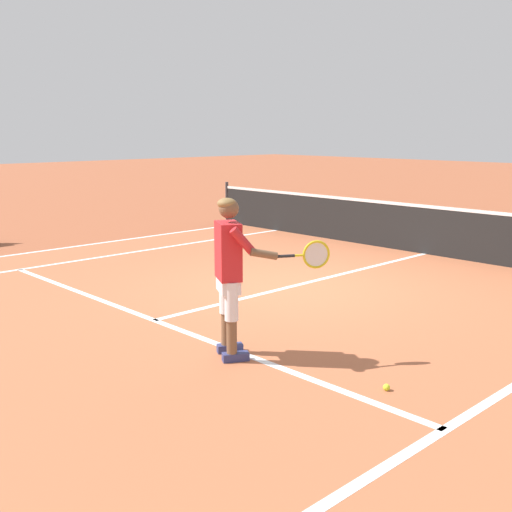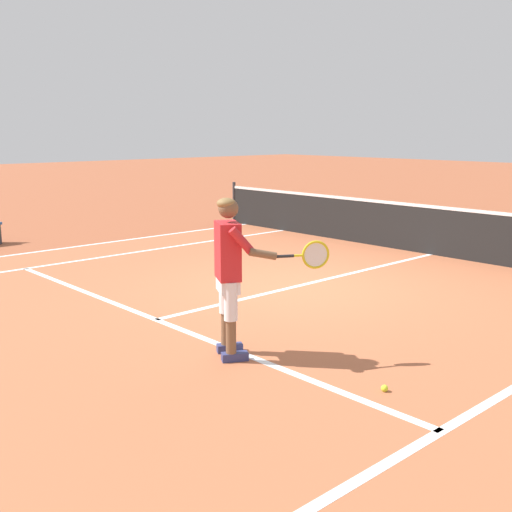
% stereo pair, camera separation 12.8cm
% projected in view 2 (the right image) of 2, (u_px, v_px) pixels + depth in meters
% --- Properties ---
extents(ground_plane, '(80.00, 80.00, 0.00)m').
position_uv_depth(ground_plane, '(296.00, 287.00, 9.72)').
color(ground_plane, '#9E5133').
extents(court_inner_surface, '(10.98, 10.16, 0.00)m').
position_uv_depth(court_inner_surface, '(245.00, 299.00, 9.01)').
color(court_inner_surface, '#B2603D').
rests_on(court_inner_surface, ground).
extents(line_service, '(8.23, 0.10, 0.01)m').
position_uv_depth(line_service, '(156.00, 320.00, 8.01)').
color(line_service, white).
rests_on(line_service, ground).
extents(line_centre_service, '(0.10, 6.40, 0.01)m').
position_uv_depth(line_centre_service, '(322.00, 280.00, 10.13)').
color(line_centre_service, white).
rests_on(line_centre_service, ground).
extents(line_singles_left, '(0.10, 9.76, 0.01)m').
position_uv_depth(line_singles_left, '(103.00, 257.00, 11.99)').
color(line_singles_left, white).
rests_on(line_singles_left, ground).
extents(line_doubles_left, '(0.10, 9.76, 0.01)m').
position_uv_depth(line_doubles_left, '(70.00, 247.00, 12.98)').
color(line_doubles_left, white).
rests_on(line_doubles_left, ground).
extents(tennis_net, '(11.96, 0.08, 1.07)m').
position_uv_depth(tennis_net, '(432.00, 229.00, 12.15)').
color(tennis_net, '#333338').
rests_on(tennis_net, ground).
extents(tennis_player, '(1.03, 0.92, 1.71)m').
position_uv_depth(tennis_player, '(231.00, 267.00, 6.52)').
color(tennis_player, navy).
rests_on(tennis_player, ground).
extents(tennis_ball_near_feet, '(0.07, 0.07, 0.07)m').
position_uv_depth(tennis_ball_near_feet, '(385.00, 388.00, 5.80)').
color(tennis_ball_near_feet, '#CCE02D').
rests_on(tennis_ball_near_feet, ground).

